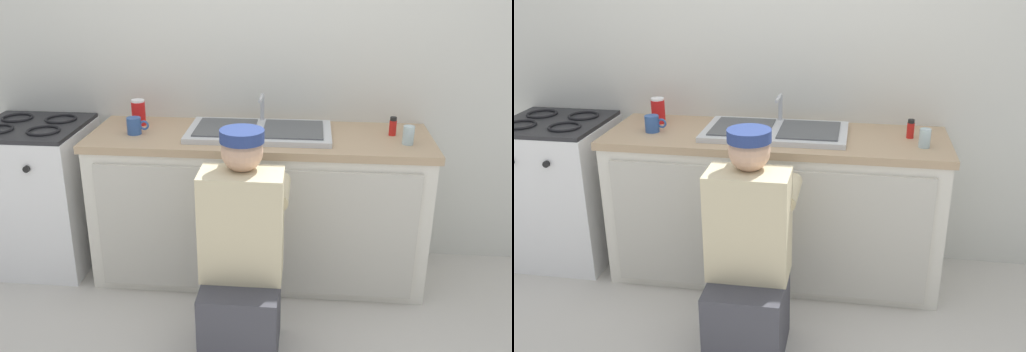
% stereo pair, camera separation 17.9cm
% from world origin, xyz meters
% --- Properties ---
extents(ground_plane, '(12.00, 12.00, 0.00)m').
position_xyz_m(ground_plane, '(0.00, 0.00, 0.00)').
color(ground_plane, beige).
extents(back_wall, '(6.00, 0.10, 2.50)m').
position_xyz_m(back_wall, '(0.00, 0.65, 1.25)').
color(back_wall, silver).
rests_on(back_wall, ground_plane).
extents(counter_cabinet, '(1.88, 0.62, 0.83)m').
position_xyz_m(counter_cabinet, '(0.00, 0.29, 0.41)').
color(counter_cabinet, silver).
rests_on(counter_cabinet, ground_plane).
extents(countertop, '(1.92, 0.62, 0.04)m').
position_xyz_m(countertop, '(0.00, 0.30, 0.85)').
color(countertop, tan).
rests_on(countertop, counter_cabinet).
extents(sink_double_basin, '(0.80, 0.44, 0.19)m').
position_xyz_m(sink_double_basin, '(0.00, 0.30, 0.89)').
color(sink_double_basin, silver).
rests_on(sink_double_basin, countertop).
extents(stove_range, '(0.61, 0.62, 0.90)m').
position_xyz_m(stove_range, '(-1.34, 0.30, 0.45)').
color(stove_range, white).
rests_on(stove_range, ground_plane).
extents(plumber_person, '(0.42, 0.61, 1.10)m').
position_xyz_m(plumber_person, '(-0.02, -0.44, 0.46)').
color(plumber_person, '#3F3F47').
rests_on(plumber_person, ground_plane).
extents(coffee_mug, '(0.13, 0.08, 0.09)m').
position_xyz_m(coffee_mug, '(-0.70, 0.24, 0.92)').
color(coffee_mug, '#335699').
rests_on(coffee_mug, countertop).
extents(soda_cup_red, '(0.08, 0.08, 0.15)m').
position_xyz_m(soda_cup_red, '(-0.72, 0.42, 0.95)').
color(soda_cup_red, red).
rests_on(soda_cup_red, countertop).
extents(spice_bottle_red, '(0.04, 0.04, 0.10)m').
position_xyz_m(spice_bottle_red, '(0.74, 0.35, 0.92)').
color(spice_bottle_red, red).
rests_on(spice_bottle_red, countertop).
extents(water_glass, '(0.06, 0.06, 0.10)m').
position_xyz_m(water_glass, '(0.80, 0.20, 0.92)').
color(water_glass, '#ADC6CC').
rests_on(water_glass, countertop).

